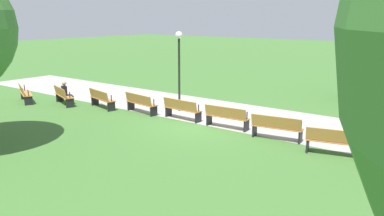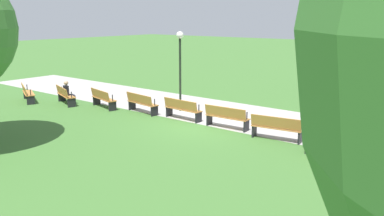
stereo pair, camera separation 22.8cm
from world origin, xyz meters
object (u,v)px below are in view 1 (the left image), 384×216
object	(u,v)px
bench_0	(25,93)
kiosk	(383,73)
person_seated	(66,92)
bench_1	(63,95)
bench_4	(182,109)
bench_2	(101,98)
bench_7	(335,141)
lamp_post	(179,55)
bench_5	(227,117)
bench_6	(277,127)
bench_3	(141,103)

from	to	relation	value
bench_0	kiosk	world-z (taller)	kiosk
person_seated	bench_1	bearing A→B (deg)	-127.47
bench_4	bench_0	bearing A→B (deg)	-163.74
bench_2	bench_7	world-z (taller)	same
bench_0	bench_7	size ratio (longest dim) A/B	0.99
bench_4	lamp_post	world-z (taller)	lamp_post
bench_0	lamp_post	distance (m)	8.40
bench_2	kiosk	distance (m)	13.95
bench_5	person_seated	world-z (taller)	person_seated
bench_6	bench_1	bearing A→B (deg)	177.25
bench_7	bench_3	bearing A→B (deg)	163.68
bench_5	bench_0	bearing A→B (deg)	-171.90
bench_5	bench_1	bearing A→B (deg)	-174.60
bench_1	bench_5	bearing A→B (deg)	27.17
bench_2	bench_1	bearing A→B (deg)	-150.15
bench_4	lamp_post	xyz separation A→B (m)	(-1.10, 1.20, 2.08)
bench_1	bench_5	distance (m)	8.80
bench_5	bench_7	size ratio (longest dim) A/B	0.98
bench_7	person_seated	distance (m)	12.95
bench_4	bench_7	xyz separation A→B (m)	(6.59, -0.62, 0.00)
bench_2	bench_4	world-z (taller)	same
bench_3	bench_7	world-z (taller)	same
bench_5	bench_7	xyz separation A→B (m)	(4.38, -0.62, 0.00)
bench_0	kiosk	xyz separation A→B (m)	(14.49, 10.77, 1.03)
lamp_post	bench_7	bearing A→B (deg)	-13.33
bench_1	kiosk	xyz separation A→B (m)	(12.43, 9.96, 1.03)
bench_4	bench_6	world-z (taller)	same
bench_5	bench_6	bearing A→B (deg)	-8.13
bench_1	kiosk	world-z (taller)	kiosk
bench_0	person_seated	bearing A→B (deg)	47.05
bench_4	lamp_post	size ratio (longest dim) A/B	0.50
bench_3	bench_5	distance (m)	4.42
bench_6	lamp_post	distance (m)	6.06
bench_2	bench_0	bearing A→B (deg)	-147.44
bench_1	bench_5	xyz separation A→B (m)	(8.71, 1.24, 0.00)
bench_3	bench_4	bearing A→B (deg)	13.58
bench_4	bench_5	distance (m)	2.21
lamp_post	bench_6	bearing A→B (deg)	-14.30
bench_5	kiosk	distance (m)	9.53
bench_6	bench_2	bearing A→B (deg)	174.54
bench_2	bench_5	xyz separation A→B (m)	(6.59, 0.62, 0.00)
bench_2	bench_3	size ratio (longest dim) A/B	1.01
bench_0	kiosk	bearing A→B (deg)	61.14
bench_1	bench_2	xyz separation A→B (m)	(2.12, 0.62, 0.00)
bench_1	bench_3	distance (m)	4.42
bench_5	lamp_post	distance (m)	4.09
bench_7	bench_5	bearing A→B (deg)	158.27
bench_5	bench_3	bearing A→B (deg)	179.98
bench_0	person_seated	size ratio (longest dim) A/B	1.51
bench_4	person_seated	xyz separation A→B (m)	(-6.35, -1.14, 0.16)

